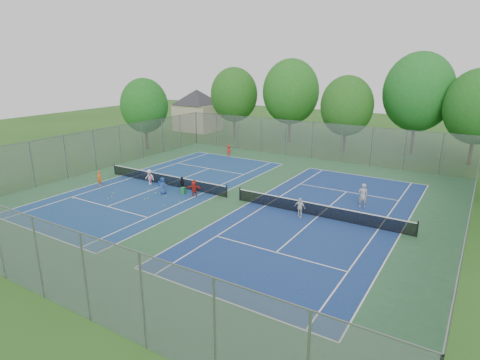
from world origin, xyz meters
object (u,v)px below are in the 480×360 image
Objects in this scene: ball_hopper at (183,191)px; net_right at (318,211)px; ball_crate at (160,183)px; net_left at (166,180)px; instructor at (363,196)px.

net_right is at bearing 5.80° from ball_hopper.
ball_crate is at bearing 163.12° from ball_hopper.
ball_hopper is at bearing -21.30° from net_left.
ball_hopper is (-11.11, -1.13, -0.17)m from net_right.
instructor is at bearing 12.10° from net_left.
ball_hopper is at bearing -16.88° from ball_crate.
ball_hopper reaches higher than ball_crate.
net_left is 0.65m from ball_crate.
net_right is 40.46× the size of ball_crate.
ball_crate is 0.17× the size of instructor.
ball_hopper is (2.89, -1.13, -0.17)m from net_left.
ball_hopper is 0.31× the size of instructor.
net_left is 14.00m from net_right.
net_left and net_right have the same top height.
ball_crate is 0.56× the size of ball_hopper.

